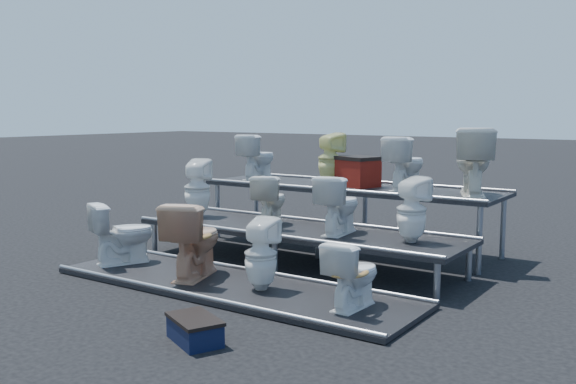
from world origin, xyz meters
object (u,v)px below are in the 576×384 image
Objects in this scene: toilet_4 at (197,188)px; toilet_10 at (405,163)px; toilet_0 at (123,233)px; red_crate at (358,173)px; toilet_11 at (473,161)px; step_stool at (195,331)px; toilet_6 at (339,204)px; toilet_9 at (330,159)px; toilet_8 at (258,157)px; toilet_7 at (412,210)px; toilet_5 at (270,200)px; toilet_1 at (194,239)px; toilet_2 at (261,254)px; toilet_3 at (353,274)px.

toilet_4 is 2.81m from toilet_10.
toilet_0 is 3.23m from red_crate.
toilet_11 is 4.27m from step_stool.
toilet_9 is (-0.89, 1.30, 0.42)m from toilet_6.
toilet_8 is 1.35× the size of step_stool.
toilet_6 is 0.96× the size of toilet_7.
toilet_9 is (1.27, 0.00, 0.02)m from toilet_8.
toilet_0 is at bearing 175.10° from step_stool.
red_crate is at bearing -132.01° from toilet_5.
toilet_6 is (2.21, 0.00, -0.05)m from toilet_4.
toilet_4 is 1.55× the size of step_stool.
toilet_4 is 1.11× the size of toilet_10.
toilet_11 is at bearing -179.44° from toilet_10.
toilet_6 is 2.55m from toilet_8.
toilet_10 is (1.34, 2.60, 0.73)m from toilet_1.
red_crate reaches higher than toilet_0.
toilet_5 is 1.26× the size of red_crate.
toilet_1 is 1.21× the size of toilet_10.
toilet_5 reaches higher than toilet_2.
toilet_11 is (3.35, 1.30, 0.42)m from toilet_4.
toilet_10 is (2.49, 2.60, 0.78)m from toilet_0.
toilet_5 is 0.94× the size of toilet_8.
toilet_2 is at bearing 123.56° from toilet_9.
toilet_5 is at bearing 15.24° from toilet_7.
toilet_1 is 1.33× the size of toilet_5.
toilet_5 is at bearing 138.55° from step_stool.
toilet_0 is 2.71m from toilet_8.
toilet_7 is at bearing -139.27° from toilet_2.
red_crate is at bearing -164.99° from toilet_4.
toilet_5 is 3.02m from step_stool.
toilet_6 is (0.99, 0.00, 0.02)m from toilet_5.
step_stool is at bearing 65.62° from toilet_3.
toilet_7 reaches higher than step_stool.
toilet_4 is 1.22m from toilet_5.
toilet_8 is (-3.07, 1.30, 0.38)m from toilet_7.
toilet_10 is at bearing -174.13° from toilet_4.
toilet_9 reaches higher than toilet_8.
toilet_9 is at bearing -159.44° from red_crate.
toilet_2 is 0.90× the size of toilet_11.
toilet_11 is (0.23, 1.30, 0.46)m from toilet_7.
toilet_10 reaches higher than toilet_5.
red_crate is at bearing -93.31° from toilet_2.
toilet_5 reaches higher than toilet_1.
red_crate reaches higher than toilet_6.
toilet_11 is at bearing -161.92° from toilet_9.
toilet_9 reaches higher than toilet_1.
toilet_0 is at bearing -9.58° from toilet_2.
toilet_4 reaches higher than toilet_3.
toilet_6 is (0.17, 1.30, 0.37)m from toilet_2.
toilet_4 reaches higher than toilet_6.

